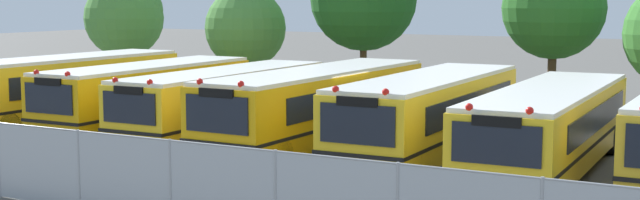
% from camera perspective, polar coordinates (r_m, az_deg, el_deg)
% --- Properties ---
extents(ground_plane, '(160.00, 160.00, 0.00)m').
position_cam_1_polar(ground_plane, '(27.79, -0.01, -3.28)').
color(ground_plane, '#595651').
extents(school_bus_0, '(2.77, 10.48, 2.77)m').
position_cam_1_polar(school_bus_0, '(34.09, -16.60, 0.80)').
color(school_bus_0, yellow).
rests_on(school_bus_0, ground_plane).
extents(school_bus_1, '(2.62, 9.90, 2.59)m').
position_cam_1_polar(school_bus_1, '(31.90, -11.39, 0.39)').
color(school_bus_1, '#EAA80C').
rests_on(school_bus_1, ground_plane).
extents(school_bus_2, '(2.58, 10.24, 2.53)m').
position_cam_1_polar(school_bus_2, '(29.68, -6.31, -0.06)').
color(school_bus_2, yellow).
rests_on(school_bus_2, ground_plane).
extents(school_bus_3, '(2.66, 11.27, 2.71)m').
position_cam_1_polar(school_bus_3, '(27.67, -0.09, -0.33)').
color(school_bus_3, '#EAA80C').
rests_on(school_bus_3, ground_plane).
extents(school_bus_4, '(2.77, 10.53, 2.69)m').
position_cam_1_polar(school_bus_4, '(25.92, 7.31, -0.91)').
color(school_bus_4, yellow).
rests_on(school_bus_4, ground_plane).
extents(school_bus_5, '(2.84, 11.27, 2.52)m').
position_cam_1_polar(school_bus_5, '(24.70, 15.09, -1.67)').
color(school_bus_5, yellow).
rests_on(school_bus_5, ground_plane).
extents(tree_0, '(4.10, 4.10, 5.86)m').
position_cam_1_polar(tree_0, '(45.71, -12.74, 5.46)').
color(tree_0, '#4C3823').
rests_on(tree_0, ground_plane).
extents(tree_1, '(3.83, 3.83, 5.35)m').
position_cam_1_polar(tree_1, '(40.45, -4.95, 4.73)').
color(tree_1, '#4C3823').
rests_on(tree_1, ground_plane).
extents(tree_3, '(4.22, 4.22, 6.56)m').
position_cam_1_polar(tree_3, '(36.46, 15.51, 5.86)').
color(tree_3, '#4C3823').
rests_on(tree_3, ground_plane).
extents(chainlink_fence, '(29.36, 0.07, 1.88)m').
position_cam_1_polar(chainlink_fence, '(19.62, -12.97, -4.85)').
color(chainlink_fence, '#9EA0A3').
rests_on(chainlink_fence, ground_plane).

